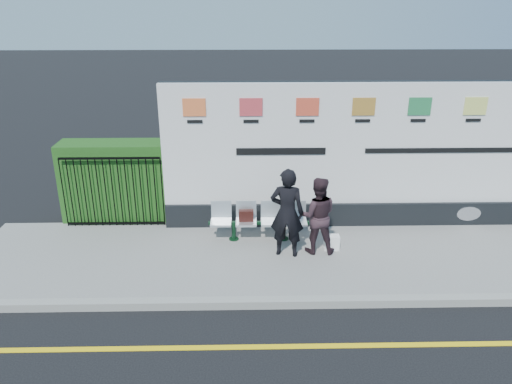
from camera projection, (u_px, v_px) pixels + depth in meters
ground at (372, 346)px, 7.19m from camera, size 80.00×80.00×0.00m
pavement at (341, 257)px, 9.49m from camera, size 14.00×3.00×0.12m
kerb at (358, 302)px, 8.10m from camera, size 14.00×0.18×0.14m
yellow_line at (372, 345)px, 7.19m from camera, size 14.00×0.10×0.01m
billboard at (358, 166)px, 10.25m from camera, size 8.00×0.30×3.00m
hedge at (118, 181)px, 10.73m from camera, size 2.35×0.70×1.70m
railing at (113, 192)px, 10.35m from camera, size 2.05×0.06×1.54m
bench at (259, 230)px, 9.96m from camera, size 1.91×0.53×0.41m
woman_left at (287, 213)px, 9.15m from camera, size 0.69×0.52×1.71m
woman_right at (317, 215)px, 9.30m from camera, size 0.77×0.62×1.50m
handbag_brown at (246, 216)px, 9.84m from camera, size 0.29×0.13×0.23m
carrier_bag_white at (332, 242)px, 9.59m from camera, size 0.29×0.17×0.29m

